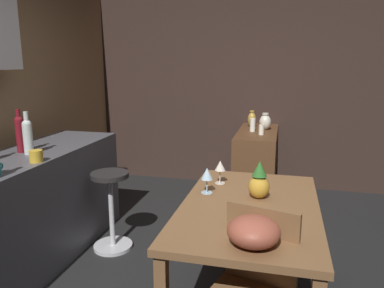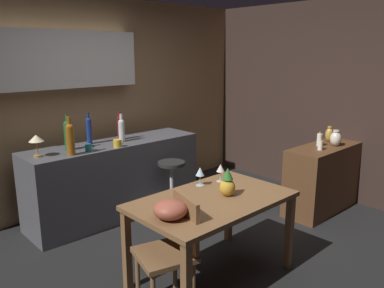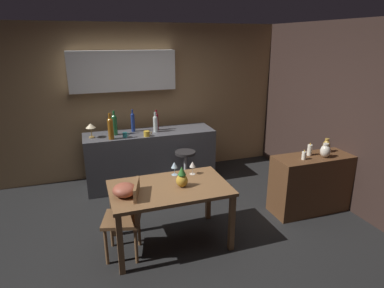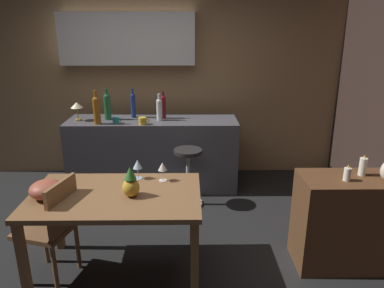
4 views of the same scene
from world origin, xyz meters
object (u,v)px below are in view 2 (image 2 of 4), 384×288
at_px(wine_bottle_cobalt, 89,130).
at_px(vase_ceramic_ivory, 336,139).
at_px(wine_bottle_ruby, 120,127).
at_px(pillar_candle_short, 320,145).
at_px(pineapple_centerpiece, 227,184).
at_px(cup_mustard, 118,143).
at_px(wine_bottle_green, 68,134).
at_px(counter_lamp, 36,140).
at_px(sideboard_cabinet, 322,178).
at_px(fruit_bowl, 170,209).
at_px(bar_stool, 172,188).
at_px(vase_brass, 329,134).
at_px(wine_glass_left, 200,172).
at_px(wine_glass_right, 220,169).
at_px(pillar_candle_tall, 319,140).
at_px(wine_bottle_amber, 70,137).
at_px(dining_table, 212,208).
at_px(chair_near_window, 172,248).
at_px(cup_teal, 88,148).
at_px(wine_bottle_clear, 122,129).

relative_size(wine_bottle_cobalt, vase_ceramic_ivory, 1.88).
bearing_deg(wine_bottle_ruby, pillar_candle_short, -47.89).
height_order(pineapple_centerpiece, cup_mustard, same).
relative_size(wine_bottle_green, counter_lamp, 1.69).
relative_size(sideboard_cabinet, fruit_bowl, 4.33).
bearing_deg(bar_stool, pineapple_centerpiece, -109.36).
distance_m(cup_mustard, vase_brass, 2.65).
height_order(wine_glass_left, wine_glass_right, wine_glass_left).
xyz_separation_m(cup_mustard, pillar_candle_tall, (1.99, -1.35, -0.05)).
relative_size(wine_bottle_ruby, pillar_candle_tall, 1.93).
distance_m(wine_glass_left, pineapple_centerpiece, 0.34).
relative_size(fruit_bowl, wine_bottle_amber, 0.63).
bearing_deg(wine_glass_right, wine_bottle_ruby, 93.25).
bearing_deg(fruit_bowl, cup_mustard, 70.38).
height_order(bar_stool, wine_glass_left, wine_glass_left).
bearing_deg(pineapple_centerpiece, wine_bottle_amber, 111.50).
bearing_deg(wine_glass_right, dining_table, -145.73).
bearing_deg(pillar_candle_short, chair_near_window, -177.04).
bearing_deg(pillar_candle_tall, pillar_candle_short, -147.87).
bearing_deg(fruit_bowl, cup_teal, 81.78).
height_order(bar_stool, wine_bottle_green, wine_bottle_green).
height_order(wine_glass_left, pillar_candle_short, pillar_candle_short).
bearing_deg(vase_brass, sideboard_cabinet, -161.48).
relative_size(wine_glass_left, pineapple_centerpiece, 0.70).
xyz_separation_m(wine_glass_left, vase_brass, (2.20, -0.10, 0.04)).
xyz_separation_m(sideboard_cabinet, cup_mustard, (-2.02, 1.41, 0.53)).
height_order(wine_glass_left, cup_mustard, cup_mustard).
bearing_deg(wine_bottle_green, cup_mustard, -28.32).
xyz_separation_m(cup_teal, counter_lamp, (-0.49, 0.14, 0.14)).
xyz_separation_m(fruit_bowl, vase_ceramic_ivory, (2.70, 0.10, 0.10)).
height_order(chair_near_window, cup_teal, cup_teal).
relative_size(pillar_candle_short, vase_brass, 0.68).
bearing_deg(pillar_candle_tall, pineapple_centerpiece, -173.79).
distance_m(dining_table, wine_bottle_ruby, 1.88).
distance_m(chair_near_window, wine_bottle_ruby, 2.11).
distance_m(dining_table, cup_teal, 1.62).
height_order(chair_near_window, counter_lamp, counter_lamp).
distance_m(wine_bottle_clear, pillar_candle_short, 2.33).
height_order(dining_table, wine_bottle_green, wine_bottle_green).
xyz_separation_m(wine_glass_left, cup_mustard, (-0.10, 1.21, 0.08)).
xyz_separation_m(dining_table, wine_bottle_cobalt, (-0.11, 1.86, 0.42)).
xyz_separation_m(wine_glass_left, wine_bottle_green, (-0.55, 1.46, 0.21)).
relative_size(sideboard_cabinet, vase_ceramic_ivory, 5.64).
xyz_separation_m(pillar_candle_tall, vase_ceramic_ivory, (0.15, -0.13, 0.01)).
relative_size(bar_stool, wine_bottle_amber, 1.70).
distance_m(bar_stool, wine_bottle_ruby, 0.96).
bearing_deg(cup_mustard, pineapple_centerpiece, -86.77).
bearing_deg(vase_ceramic_ivory, wine_bottle_amber, 150.57).
distance_m(dining_table, chair_near_window, 0.53).
height_order(sideboard_cabinet, vase_brass, vase_brass).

